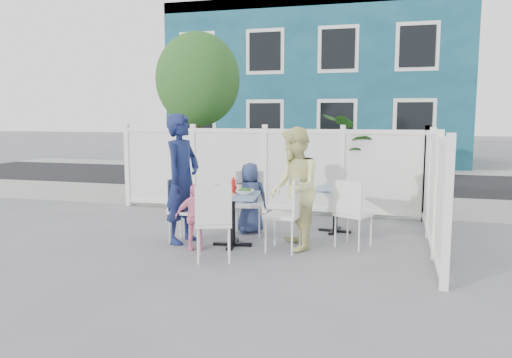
% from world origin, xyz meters
% --- Properties ---
extents(ground, '(80.00, 80.00, 0.00)m').
position_xyz_m(ground, '(0.00, 0.00, 0.00)').
color(ground, slate).
extents(near_sidewalk, '(24.00, 2.60, 0.01)m').
position_xyz_m(near_sidewalk, '(0.00, 3.80, 0.01)').
color(near_sidewalk, gray).
rests_on(near_sidewalk, ground).
extents(street, '(24.00, 5.00, 0.01)m').
position_xyz_m(street, '(0.00, 7.50, 0.00)').
color(street, black).
rests_on(street, ground).
extents(far_sidewalk, '(24.00, 1.60, 0.01)m').
position_xyz_m(far_sidewalk, '(0.00, 10.60, 0.01)').
color(far_sidewalk, gray).
rests_on(far_sidewalk, ground).
extents(building, '(11.00, 6.00, 6.00)m').
position_xyz_m(building, '(-0.50, 14.00, 3.00)').
color(building, navy).
rests_on(building, ground).
extents(fence_back, '(5.86, 0.08, 1.60)m').
position_xyz_m(fence_back, '(0.10, 2.40, 0.78)').
color(fence_back, white).
rests_on(fence_back, ground).
extents(fence_right, '(0.08, 3.66, 1.60)m').
position_xyz_m(fence_right, '(3.00, 0.60, 0.78)').
color(fence_right, white).
rests_on(fence_right, ground).
extents(tree, '(1.80, 1.62, 3.59)m').
position_xyz_m(tree, '(-1.60, 3.30, 2.59)').
color(tree, '#382316').
rests_on(tree, ground).
extents(utility_cabinet, '(0.78, 0.59, 1.37)m').
position_xyz_m(utility_cabinet, '(-2.48, 4.00, 0.69)').
color(utility_cabinet, gold).
rests_on(utility_cabinet, ground).
extents(potted_shrub_a, '(0.97, 0.97, 1.56)m').
position_xyz_m(potted_shrub_a, '(-0.75, 3.10, 0.78)').
color(potted_shrub_a, '#1F4A19').
rests_on(potted_shrub_a, ground).
extents(potted_shrub_b, '(2.04, 2.14, 1.87)m').
position_xyz_m(potted_shrub_b, '(1.82, 3.00, 0.93)').
color(potted_shrub_b, '#1F4A19').
rests_on(potted_shrub_b, ground).
extents(main_table, '(0.79, 0.79, 0.75)m').
position_xyz_m(main_table, '(0.25, -0.07, 0.58)').
color(main_table, '#506D97').
rests_on(main_table, ground).
extents(spare_table, '(0.75, 0.75, 0.70)m').
position_xyz_m(spare_table, '(1.58, 1.17, 0.55)').
color(spare_table, '#506D97').
rests_on(spare_table, ground).
extents(chair_left, '(0.42, 0.44, 0.93)m').
position_xyz_m(chair_left, '(-0.57, -0.01, 0.54)').
color(chair_left, white).
rests_on(chair_left, ground).
extents(chair_right, '(0.48, 0.50, 1.01)m').
position_xyz_m(chair_right, '(1.09, -0.13, 0.59)').
color(chair_right, white).
rests_on(chair_right, ground).
extents(chair_back, '(0.51, 0.49, 0.98)m').
position_xyz_m(chair_back, '(0.27, 0.72, 0.57)').
color(chair_back, white).
rests_on(chair_back, ground).
extents(chair_near, '(0.58, 0.57, 1.00)m').
position_xyz_m(chair_near, '(0.27, -0.89, 0.58)').
color(chair_near, white).
rests_on(chair_near, ground).
extents(chair_spare, '(0.57, 0.56, 0.96)m').
position_xyz_m(chair_spare, '(1.89, 0.27, 0.56)').
color(chair_spare, white).
rests_on(chair_spare, ground).
extents(man, '(0.56, 0.75, 1.88)m').
position_xyz_m(man, '(-0.52, -0.05, 0.94)').
color(man, '#151F4B').
rests_on(man, ground).
extents(woman, '(0.88, 0.99, 1.70)m').
position_xyz_m(woman, '(1.13, 0.00, 0.85)').
color(woman, '#D5D43E').
rests_on(woman, ground).
extents(boy, '(0.65, 0.55, 1.12)m').
position_xyz_m(boy, '(0.28, 0.75, 0.56)').
color(boy, navy).
rests_on(boy, ground).
extents(toddler, '(0.58, 0.43, 0.91)m').
position_xyz_m(toddler, '(-0.20, -0.38, 0.46)').
color(toddler, pink).
rests_on(toddler, ground).
extents(plate_main, '(0.26, 0.26, 0.02)m').
position_xyz_m(plate_main, '(0.22, -0.21, 0.76)').
color(plate_main, white).
rests_on(plate_main, main_table).
extents(plate_side, '(0.21, 0.21, 0.01)m').
position_xyz_m(plate_side, '(0.06, 0.05, 0.76)').
color(plate_side, white).
rests_on(plate_side, main_table).
extents(salad_bowl, '(0.26, 0.26, 0.06)m').
position_xyz_m(salad_bowl, '(0.44, -0.06, 0.78)').
color(salad_bowl, white).
rests_on(salad_bowl, main_table).
extents(coffee_cup_a, '(0.07, 0.07, 0.11)m').
position_xyz_m(coffee_cup_a, '(0.04, -0.09, 0.81)').
color(coffee_cup_a, beige).
rests_on(coffee_cup_a, main_table).
extents(coffee_cup_b, '(0.07, 0.07, 0.11)m').
position_xyz_m(coffee_cup_b, '(0.29, 0.16, 0.81)').
color(coffee_cup_b, beige).
rests_on(coffee_cup_b, main_table).
extents(ketchup_bottle, '(0.06, 0.06, 0.20)m').
position_xyz_m(ketchup_bottle, '(0.25, -0.01, 0.85)').
color(ketchup_bottle, '#AF1713').
rests_on(ketchup_bottle, main_table).
extents(salt_shaker, '(0.03, 0.03, 0.07)m').
position_xyz_m(salt_shaker, '(0.20, 0.18, 0.79)').
color(salt_shaker, white).
rests_on(salt_shaker, main_table).
extents(pepper_shaker, '(0.03, 0.03, 0.08)m').
position_xyz_m(pepper_shaker, '(0.21, 0.21, 0.79)').
color(pepper_shaker, black).
rests_on(pepper_shaker, main_table).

